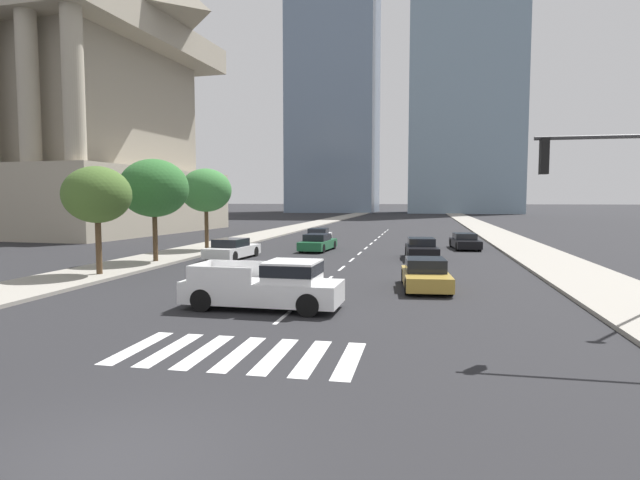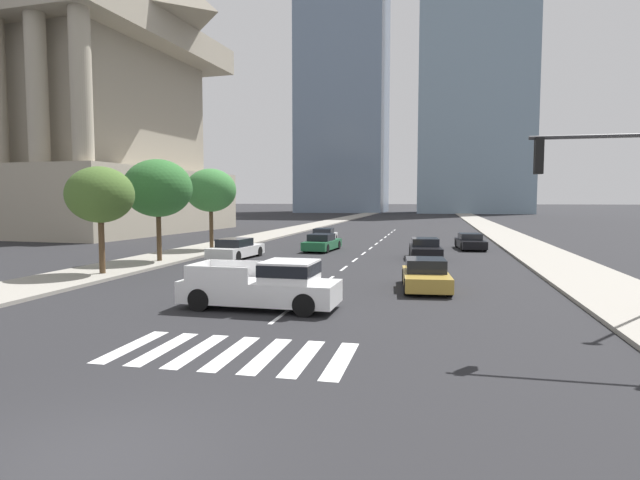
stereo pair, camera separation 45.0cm
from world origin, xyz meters
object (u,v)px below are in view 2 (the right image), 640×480
object	(u,v)px
pickup_truck	(267,285)
street_tree_third	(211,190)
sedan_gold_0	(426,275)
street_tree_nearest	(100,195)
sedan_green_3	(322,243)
sedan_white_4	(324,236)
sedan_black_5	(425,249)
sedan_black_1	(470,242)
traffic_signal_near	(631,192)
street_tree_second	(158,188)
sedan_white_2	(236,249)

from	to	relation	value
pickup_truck	street_tree_third	xyz separation A→B (m)	(-10.20, 18.17, 3.55)
sedan_gold_0	street_tree_nearest	xyz separation A→B (m)	(-15.40, 0.31, 3.36)
sedan_green_3	street_tree_third	size ratio (longest dim) A/B	0.81
sedan_gold_0	sedan_white_4	world-z (taller)	sedan_white_4
sedan_gold_0	sedan_black_5	xyz separation A→B (m)	(-0.23, 11.12, 0.03)
pickup_truck	street_tree_nearest	xyz separation A→B (m)	(-10.20, 5.47, 3.13)
sedan_black_1	street_tree_nearest	xyz separation A→B (m)	(-18.35, -18.15, 3.39)
sedan_black_5	traffic_signal_near	bearing A→B (deg)	10.49
sedan_white_4	sedan_black_5	distance (m)	13.55
pickup_truck	sedan_gold_0	xyz separation A→B (m)	(5.21, 5.16, -0.23)
sedan_gold_0	street_tree_second	distance (m)	16.85
pickup_truck	sedan_white_4	size ratio (longest dim) A/B	1.14
sedan_white_4	street_tree_nearest	size ratio (longest dim) A/B	0.92
sedan_gold_0	street_tree_nearest	size ratio (longest dim) A/B	0.84
sedan_green_3	pickup_truck	bearing A→B (deg)	-168.54
sedan_gold_0	sedan_white_4	distance (m)	23.30
pickup_truck	sedan_green_3	xyz separation A→B (m)	(-2.44, 20.03, -0.23)
sedan_green_3	traffic_signal_near	bearing A→B (deg)	-146.51
street_tree_second	sedan_black_5	bearing A→B (deg)	19.70
sedan_white_4	street_tree_second	world-z (taller)	street_tree_second
sedan_green_3	street_tree_second	xyz separation A→B (m)	(-7.76, -9.18, 3.79)
sedan_black_5	sedan_gold_0	bearing A→B (deg)	-3.61
sedan_black_1	sedan_white_4	xyz separation A→B (m)	(-11.86, 3.07, 0.04)
pickup_truck	sedan_black_1	distance (m)	24.99
sedan_white_4	street_tree_second	size ratio (longest dim) A/B	0.81
pickup_truck	street_tree_second	distance (m)	15.31
sedan_white_2	sedan_black_5	world-z (taller)	sedan_black_5
sedan_white_2	traffic_signal_near	distance (m)	24.15
sedan_black_1	sedan_white_2	bearing A→B (deg)	-63.03
traffic_signal_near	street_tree_second	world-z (taller)	street_tree_second
sedan_white_4	traffic_signal_near	size ratio (longest dim) A/B	0.86
sedan_white_4	street_tree_nearest	world-z (taller)	street_tree_nearest
sedan_white_4	street_tree_third	size ratio (longest dim) A/B	0.82
street_tree_second	street_tree_third	distance (m)	7.32
pickup_truck	sedan_green_3	size ratio (longest dim) A/B	1.16
sedan_green_3	traffic_signal_near	distance (m)	26.27
sedan_white_2	sedan_white_4	size ratio (longest dim) A/B	0.99
street_tree_nearest	street_tree_second	world-z (taller)	street_tree_second
street_tree_second	street_tree_third	size ratio (longest dim) A/B	1.02
sedan_white_2	sedan_black_5	bearing A→B (deg)	-73.80
traffic_signal_near	street_tree_nearest	size ratio (longest dim) A/B	1.07
street_tree_nearest	sedan_green_3	bearing A→B (deg)	61.93
street_tree_second	sedan_gold_0	bearing A→B (deg)	-20.27
street_tree_nearest	street_tree_third	bearing A→B (deg)	90.00
sedan_black_1	traffic_signal_near	world-z (taller)	traffic_signal_near
sedan_black_1	sedan_white_2	distance (m)	17.66
sedan_white_4	sedan_gold_0	bearing A→B (deg)	-160.35
sedan_gold_0	sedan_white_4	bearing A→B (deg)	-162.51
street_tree_second	traffic_signal_near	bearing A→B (deg)	-33.75
sedan_gold_0	sedan_green_3	xyz separation A→B (m)	(-7.64, 14.87, -0.00)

